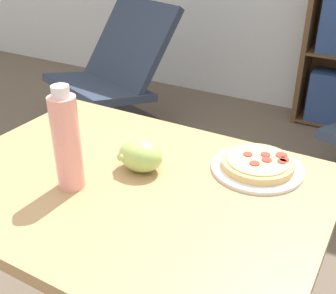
{
  "coord_description": "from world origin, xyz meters",
  "views": [
    {
      "loc": [
        0.68,
        -0.66,
        1.37
      ],
      "look_at": [
        0.18,
        0.21,
        0.83
      ],
      "focal_mm": 45.0,
      "sensor_mm": 36.0,
      "label": 1
    }
  ],
  "objects_px": {
    "pizza_on_plate": "(257,165)",
    "lounge_chair_near": "(113,92)",
    "drink_bottle": "(68,141)",
    "grape_bunch": "(140,155)"
  },
  "relations": [
    {
      "from": "pizza_on_plate",
      "to": "lounge_chair_near",
      "type": "relative_size",
      "value": 0.27
    },
    {
      "from": "pizza_on_plate",
      "to": "lounge_chair_near",
      "type": "bearing_deg",
      "value": 139.01
    },
    {
      "from": "pizza_on_plate",
      "to": "lounge_chair_near",
      "type": "distance_m",
      "value": 1.99
    },
    {
      "from": "drink_bottle",
      "to": "lounge_chair_near",
      "type": "bearing_deg",
      "value": 124.26
    },
    {
      "from": "lounge_chair_near",
      "to": "grape_bunch",
      "type": "bearing_deg",
      "value": -31.0
    },
    {
      "from": "grape_bunch",
      "to": "drink_bottle",
      "type": "distance_m",
      "value": 0.2
    },
    {
      "from": "grape_bunch",
      "to": "lounge_chair_near",
      "type": "distance_m",
      "value": 1.92
    },
    {
      "from": "pizza_on_plate",
      "to": "grape_bunch",
      "type": "height_order",
      "value": "grape_bunch"
    },
    {
      "from": "lounge_chair_near",
      "to": "drink_bottle",
      "type": "bearing_deg",
      "value": -36.42
    },
    {
      "from": "pizza_on_plate",
      "to": "drink_bottle",
      "type": "height_order",
      "value": "drink_bottle"
    }
  ]
}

